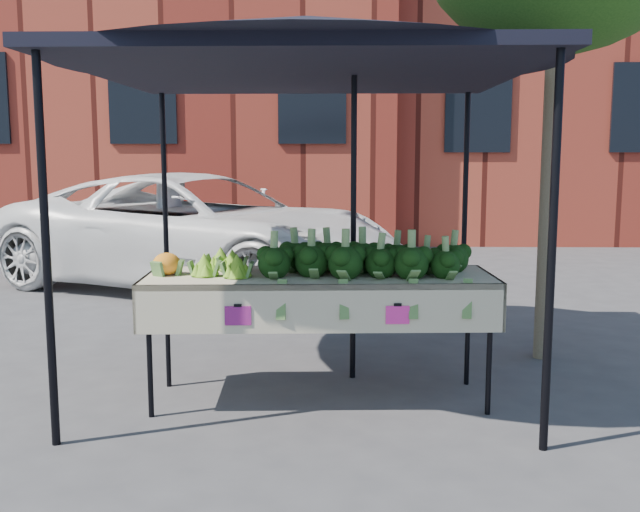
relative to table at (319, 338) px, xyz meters
The scene contains 9 objects.
ground 0.48m from the table, 30.78° to the left, with size 90.00×90.00×0.00m, color #363639.
table is the anchor object (origin of this frame).
canopy 1.10m from the table, 99.98° to the left, with size 3.16×3.16×2.74m, color black, non-canonical shape.
broccoli_heap 0.67m from the table, ahead, with size 1.49×0.59×0.28m, color black.
romanesco_cluster 0.87m from the table, behind, with size 0.45×0.59×0.22m, color #7FBB30.
cauliflower_pair 1.19m from the table, behind, with size 0.22×0.22×0.19m, color orange.
vehicle 5.12m from the table, 111.24° to the left, with size 2.46×1.48×5.33m, color white.
street_tree 2.81m from the table, 30.88° to the left, with size 2.25×2.25×4.43m, color #1E4C14, non-canonical shape.
building_left 13.64m from the table, 111.86° to the left, with size 12.00×8.00×9.00m, color maroon.
Camera 1 is at (-0.01, -5.07, 1.73)m, focal length 40.93 mm.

